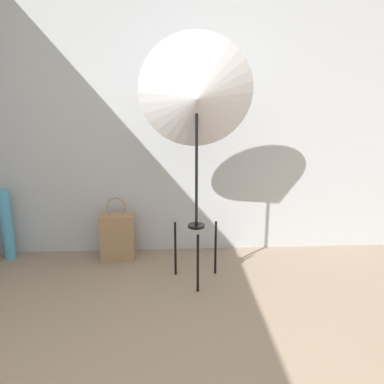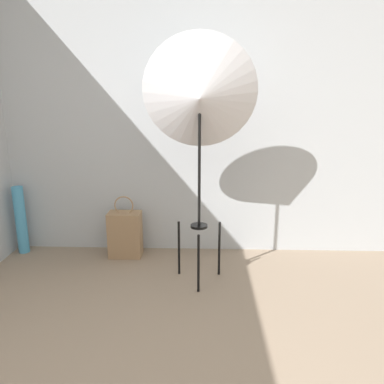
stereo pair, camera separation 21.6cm
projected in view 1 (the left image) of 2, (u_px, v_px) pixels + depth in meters
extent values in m
cube|color=#B7BCC1|center=(160.00, 113.00, 3.34)|extent=(8.00, 0.05, 2.60)
cylinder|color=black|center=(198.00, 263.00, 2.80)|extent=(0.02, 0.02, 0.46)
cylinder|color=black|center=(175.00, 249.00, 3.07)|extent=(0.02, 0.02, 0.46)
cylinder|color=black|center=(216.00, 248.00, 3.09)|extent=(0.02, 0.02, 0.46)
cylinder|color=black|center=(196.00, 226.00, 2.93)|extent=(0.13, 0.13, 0.02)
cylinder|color=black|center=(197.00, 163.00, 2.81)|extent=(0.02, 0.02, 0.99)
cone|color=silver|center=(197.00, 95.00, 2.68)|extent=(0.86, 0.40, 0.88)
cube|color=#9E7A56|center=(118.00, 237.00, 3.38)|extent=(0.30, 0.18, 0.42)
torus|color=#9E7A56|center=(116.00, 207.00, 3.31)|extent=(0.18, 0.01, 0.18)
cylinder|color=#4CA3D1|center=(7.00, 225.00, 3.36)|extent=(0.10, 0.10, 0.64)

